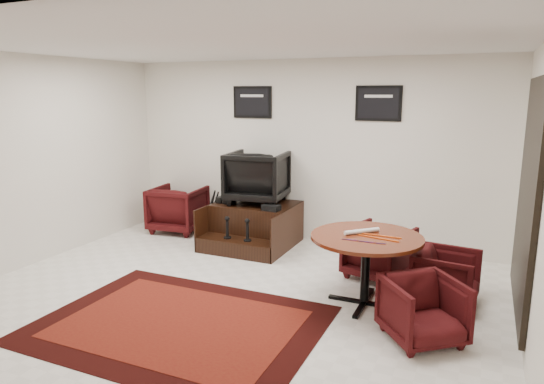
% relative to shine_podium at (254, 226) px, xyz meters
% --- Properties ---
extents(ground, '(6.00, 6.00, 0.00)m').
position_rel_shine_podium_xyz_m(ground, '(0.61, -1.92, -0.29)').
color(ground, white).
rests_on(ground, ground).
extents(room_shell, '(6.02, 5.02, 2.81)m').
position_rel_shine_podium_xyz_m(room_shell, '(1.02, -1.79, 1.49)').
color(room_shell, silver).
rests_on(room_shell, ground).
extents(area_rug, '(2.80, 2.10, 0.01)m').
position_rel_shine_podium_xyz_m(area_rug, '(0.47, -2.70, -0.29)').
color(area_rug, black).
rests_on(area_rug, ground).
extents(shine_podium, '(1.23, 1.26, 0.63)m').
position_rel_shine_podium_xyz_m(shine_podium, '(0.00, 0.00, 0.00)').
color(shine_podium, black).
rests_on(shine_podium, ground).
extents(shine_chair, '(0.95, 0.90, 0.88)m').
position_rel_shine_podium_xyz_m(shine_chair, '(-0.00, 0.13, 0.78)').
color(shine_chair, black).
rests_on(shine_chair, shine_podium).
extents(shoes_pair, '(0.24, 0.27, 0.09)m').
position_rel_shine_podium_xyz_m(shoes_pair, '(-0.45, -0.06, 0.39)').
color(shoes_pair, black).
rests_on(shoes_pair, shine_podium).
extents(polish_kit, '(0.26, 0.19, 0.08)m').
position_rel_shine_podium_xyz_m(polish_kit, '(0.40, -0.25, 0.38)').
color(polish_kit, black).
rests_on(polish_kit, shine_podium).
extents(umbrella_black, '(0.32, 0.12, 0.85)m').
position_rel_shine_podium_xyz_m(umbrella_black, '(-0.75, -0.10, 0.13)').
color(umbrella_black, black).
rests_on(umbrella_black, ground).
extents(umbrella_hooked, '(0.30, 0.11, 0.81)m').
position_rel_shine_podium_xyz_m(umbrella_hooked, '(-0.72, -0.04, 0.11)').
color(umbrella_hooked, black).
rests_on(umbrella_hooked, ground).
extents(armchair_side, '(0.89, 0.85, 0.84)m').
position_rel_shine_podium_xyz_m(armchair_side, '(-1.49, 0.15, 0.13)').
color(armchair_side, black).
rests_on(armchair_side, ground).
extents(meeting_table, '(1.21, 1.21, 0.79)m').
position_rel_shine_podium_xyz_m(meeting_table, '(2.07, -1.46, 0.40)').
color(meeting_table, '#4B190A').
rests_on(meeting_table, ground).
extents(table_chair_back, '(0.88, 0.85, 0.74)m').
position_rel_shine_podium_xyz_m(table_chair_back, '(2.04, -0.59, 0.08)').
color(table_chair_back, black).
rests_on(table_chair_back, ground).
extents(table_chair_window, '(0.68, 0.71, 0.67)m').
position_rel_shine_podium_xyz_m(table_chair_window, '(2.88, -1.07, 0.04)').
color(table_chair_window, black).
rests_on(table_chair_window, ground).
extents(table_chair_corner, '(0.89, 0.89, 0.67)m').
position_rel_shine_podium_xyz_m(table_chair_corner, '(2.75, -2.03, 0.04)').
color(table_chair_corner, black).
rests_on(table_chair_corner, ground).
extents(paper_roll, '(0.34, 0.33, 0.05)m').
position_rel_shine_podium_xyz_m(paper_roll, '(2.00, -1.40, 0.52)').
color(paper_roll, silver).
rests_on(paper_roll, meeting_table).
extents(table_clutter, '(0.57, 0.30, 0.01)m').
position_rel_shine_podium_xyz_m(table_clutter, '(2.17, -1.53, 0.50)').
color(table_clutter, '#F0510D').
rests_on(table_clutter, meeting_table).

